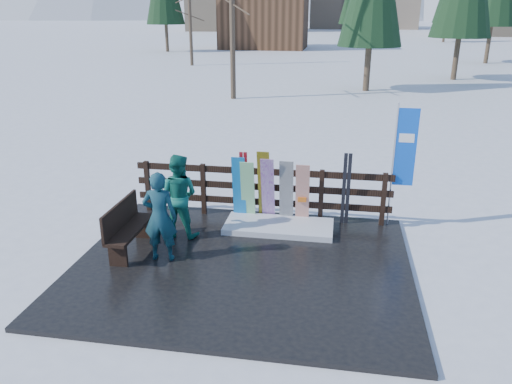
% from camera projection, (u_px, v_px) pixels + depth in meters
% --- Properties ---
extents(ground, '(700.00, 700.00, 0.00)m').
position_uv_depth(ground, '(242.00, 267.00, 9.05)').
color(ground, white).
rests_on(ground, ground).
extents(deck, '(6.00, 5.00, 0.08)m').
position_uv_depth(deck, '(242.00, 265.00, 9.04)').
color(deck, black).
rests_on(deck, ground).
extents(fence, '(5.60, 0.10, 1.15)m').
position_uv_depth(fence, '(261.00, 189.00, 10.84)').
color(fence, black).
rests_on(fence, deck).
extents(snow_patch, '(2.24, 1.00, 0.12)m').
position_uv_depth(snow_patch, '(279.00, 226.00, 10.41)').
color(snow_patch, white).
rests_on(snow_patch, deck).
extents(bench, '(0.41, 1.50, 0.97)m').
position_uv_depth(bench, '(126.00, 226.00, 9.32)').
color(bench, black).
rests_on(bench, deck).
extents(snowboard_0, '(0.28, 0.22, 1.44)m').
position_uv_depth(snowboard_0, '(239.00, 188.00, 10.68)').
color(snowboard_0, '#1373C0').
rests_on(snowboard_0, deck).
extents(snowboard_1, '(0.29, 0.25, 1.34)m').
position_uv_depth(snowboard_1, '(248.00, 191.00, 10.67)').
color(snowboard_1, white).
rests_on(snowboard_1, deck).
extents(snowboard_2, '(0.26, 0.42, 1.61)m').
position_uv_depth(snowboard_2, '(264.00, 186.00, 10.57)').
color(snowboard_2, gold).
rests_on(snowboard_2, deck).
extents(snowboard_3, '(0.28, 0.41, 1.46)m').
position_uv_depth(snowboard_3, '(268.00, 190.00, 10.58)').
color(snowboard_3, silver).
rests_on(snowboard_3, deck).
extents(snowboard_4, '(0.29, 0.23, 1.40)m').
position_uv_depth(snowboard_4, '(286.00, 192.00, 10.53)').
color(snowboard_4, black).
rests_on(snowboard_4, deck).
extents(snowboard_5, '(0.29, 0.27, 1.35)m').
position_uv_depth(snowboard_5, '(302.00, 194.00, 10.49)').
color(snowboard_5, silver).
rests_on(snowboard_5, deck).
extents(ski_pair_a, '(0.16, 0.16, 1.53)m').
position_uv_depth(ski_pair_a, '(244.00, 186.00, 10.72)').
color(ski_pair_a, maroon).
rests_on(ski_pair_a, deck).
extents(ski_pair_b, '(0.17, 0.23, 1.61)m').
position_uv_depth(ski_pair_b, '(346.00, 189.00, 10.37)').
color(ski_pair_b, black).
rests_on(ski_pair_b, deck).
extents(rental_flag, '(0.45, 0.04, 2.60)m').
position_uv_depth(rental_flag, '(403.00, 152.00, 10.11)').
color(rental_flag, silver).
rests_on(rental_flag, deck).
extents(person_front, '(0.65, 0.46, 1.67)m').
position_uv_depth(person_front, '(160.00, 217.00, 8.92)').
color(person_front, '#1B5A5C').
rests_on(person_front, deck).
extents(person_back, '(0.89, 0.73, 1.70)m').
position_uv_depth(person_back, '(178.00, 196.00, 9.89)').
color(person_back, '#176D5C').
rests_on(person_back, deck).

